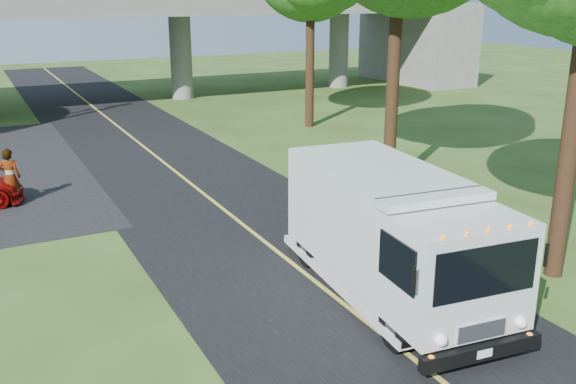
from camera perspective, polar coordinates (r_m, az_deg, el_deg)
ground at (r=13.25m, az=9.53°, el=-13.33°), size 120.00×120.00×0.00m
road at (r=21.37m, az=-6.42°, el=-1.06°), size 7.00×90.00×0.02m
lane_line at (r=21.36m, az=-6.42°, el=-1.00°), size 0.12×90.00×0.01m
overpass at (r=41.70m, az=-17.72°, el=13.57°), size 54.00×10.00×7.30m
step_van at (r=14.61m, az=9.15°, el=-3.45°), size 3.19×7.13×2.91m
pedestrian at (r=22.85m, az=-23.49°, el=1.25°), size 0.82×0.71×1.89m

